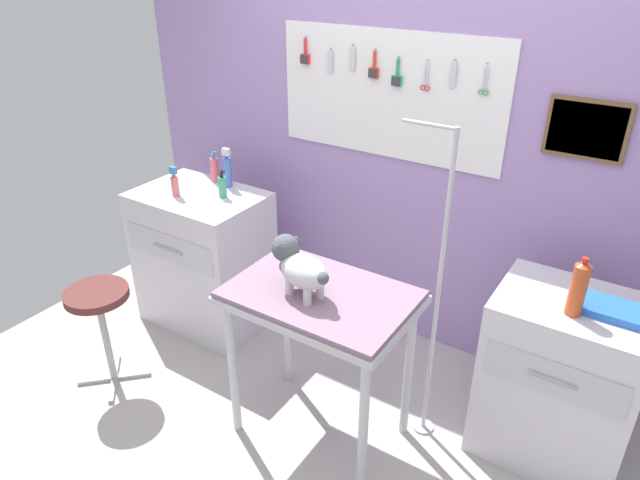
# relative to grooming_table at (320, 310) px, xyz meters

# --- Properties ---
(ground) EXTENTS (4.40, 4.00, 0.04)m
(ground) POSITION_rel_grooming_table_xyz_m (-0.04, -0.20, -0.79)
(ground) COLOR #ADA6A3
(rear_wall_panel) EXTENTS (4.00, 0.11, 2.30)m
(rear_wall_panel) POSITION_rel_grooming_table_xyz_m (-0.04, 1.07, 0.39)
(rear_wall_panel) COLOR #9E7FBB
(rear_wall_panel) RESTS_ON ground
(grooming_table) EXTENTS (0.87, 0.58, 0.88)m
(grooming_table) POSITION_rel_grooming_table_xyz_m (0.00, 0.00, 0.00)
(grooming_table) COLOR #B7B7BC
(grooming_table) RESTS_ON ground
(grooming_arm) EXTENTS (0.29, 0.11, 1.65)m
(grooming_arm) POSITION_rel_grooming_table_xyz_m (0.45, 0.31, 0.00)
(grooming_arm) COLOR #B7B7BC
(grooming_arm) RESTS_ON ground
(dog) EXTENTS (0.36, 0.22, 0.26)m
(dog) POSITION_rel_grooming_table_xyz_m (-0.08, -0.06, 0.25)
(dog) COLOR silver
(dog) RESTS_ON grooming_table
(counter_left) EXTENTS (0.80, 0.58, 0.93)m
(counter_left) POSITION_rel_grooming_table_xyz_m (-1.21, 0.45, -0.31)
(counter_left) COLOR silver
(counter_left) RESTS_ON ground
(cabinet_right) EXTENTS (0.68, 0.54, 0.88)m
(cabinet_right) POSITION_rel_grooming_table_xyz_m (1.02, 0.54, -0.33)
(cabinet_right) COLOR silver
(cabinet_right) RESTS_ON ground
(stool) EXTENTS (0.35, 0.35, 0.63)m
(stool) POSITION_rel_grooming_table_xyz_m (-1.24, -0.34, -0.25)
(stool) COLOR #9E9EA3
(stool) RESTS_ON ground
(detangler_spray) EXTENTS (0.05, 0.05, 0.18)m
(detangler_spray) POSITION_rel_grooming_table_xyz_m (-1.04, 0.50, 0.22)
(detangler_spray) COLOR #389A6B
(detangler_spray) RESTS_ON counter_left
(spray_bottle_tall) EXTENTS (0.05, 0.05, 0.19)m
(spray_bottle_tall) POSITION_rel_grooming_table_xyz_m (-1.29, 0.36, 0.23)
(spray_bottle_tall) COLOR #CE635F
(spray_bottle_tall) RESTS_ON counter_left
(shampoo_bottle) EXTENTS (0.05, 0.05, 0.25)m
(shampoo_bottle) POSITION_rel_grooming_table_xyz_m (-1.12, 0.65, 0.27)
(shampoo_bottle) COLOR #3E6ABA
(shampoo_bottle) RESTS_ON counter_left
(conditioner_bottle) EXTENTS (0.05, 0.05, 0.20)m
(conditioner_bottle) POSITION_rel_grooming_table_xyz_m (-1.25, 0.67, 0.24)
(conditioner_bottle) COLOR #DB585E
(conditioner_bottle) RESTS_ON counter_left
(soda_bottle) EXTENTS (0.07, 0.07, 0.28)m
(soda_bottle) POSITION_rel_grooming_table_xyz_m (1.02, 0.43, 0.24)
(soda_bottle) COLOR #B8451F
(soda_bottle) RESTS_ON cabinet_right
(supply_tray) EXTENTS (0.24, 0.18, 0.04)m
(supply_tray) POSITION_rel_grooming_table_xyz_m (1.16, 0.53, 0.13)
(supply_tray) COLOR blue
(supply_tray) RESTS_ON cabinet_right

